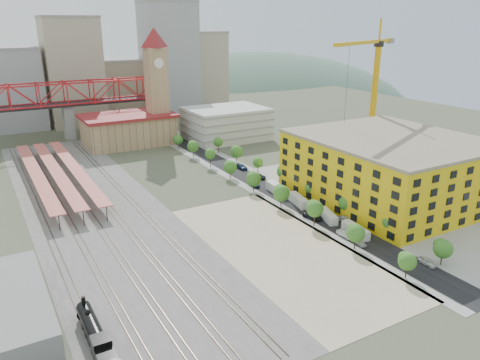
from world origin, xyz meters
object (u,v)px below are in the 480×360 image
locomotive (97,338)px  site_trailer_b (328,216)px  clock_tower (156,75)px  site_trailer_a (356,231)px  site_trailer_c (298,200)px  site_trailer_d (277,189)px  car_0 (360,243)px  construction_building (390,168)px  tower_crane (372,78)px

locomotive → site_trailer_b: locomotive is taller
clock_tower → site_trailer_a: clock_tower is taller
site_trailer_c → clock_tower: bearing=106.4°
site_trailer_d → clock_tower: bearing=98.9°
site_trailer_c → car_0: site_trailer_c is taller
site_trailer_b → car_0: bearing=-85.1°
site_trailer_a → locomotive: bearing=-164.1°
locomotive → site_trailer_d: bearing=34.5°
construction_building → site_trailer_d: bearing=142.6°
locomotive → site_trailer_d: size_ratio=2.19×
site_trailer_c → car_0: (-3.00, -28.32, -0.62)m
clock_tower → site_trailer_a: (8.00, -114.38, -27.50)m
tower_crane → construction_building: bearing=-123.5°
construction_building → site_trailer_d: (-26.00, 19.91, -8.05)m
locomotive → site_trailer_b: 69.49m
tower_crane → site_trailer_c: bearing=-156.4°
tower_crane → site_trailer_d: (-45.18, -9.01, -30.25)m
site_trailer_c → site_trailer_b: bearing=-78.7°
site_trailer_b → tower_crane: bearing=51.8°
site_trailer_b → car_0: 15.62m
construction_building → site_trailer_a: construction_building is taller
clock_tower → construction_building: bearing=-71.2°
construction_building → site_trailer_c: (-26.00, 9.22, -8.14)m
site_trailer_a → site_trailer_b: site_trailer_a is taller
car_0 → locomotive: bearing=-168.0°
site_trailer_a → car_0: site_trailer_a is taller
site_trailer_c → locomotive: bearing=-140.9°
site_trailer_b → site_trailer_d: site_trailer_d is taller
locomotive → site_trailer_d: locomotive is taller
clock_tower → tower_crane: 88.81m
locomotive → site_trailer_c: 74.59m
tower_crane → site_trailer_b: bearing=-144.1°
locomotive → site_trailer_a: locomotive is taller
site_trailer_a → site_trailer_c: size_ratio=0.95×
locomotive → site_trailer_a: 66.94m
site_trailer_d → car_0: bearing=-91.2°
tower_crane → site_trailer_a: (-45.18, -43.31, -30.41)m
site_trailer_c → site_trailer_d: site_trailer_d is taller
locomotive → tower_crane: size_ratio=0.43×
clock_tower → site_trailer_c: (8.00, -90.78, -27.43)m
locomotive → car_0: bearing=5.8°
construction_building → site_trailer_d: construction_building is taller
site_trailer_a → car_0: size_ratio=2.30×
site_trailer_b → site_trailer_d: bearing=105.9°
site_trailer_a → site_trailer_d: site_trailer_d is taller
site_trailer_d → locomotive: bearing=-142.3°
construction_building → locomotive: construction_building is taller
construction_building → site_trailer_a: bearing=-151.0°
site_trailer_a → site_trailer_d: (0.00, 34.29, 0.16)m
site_trailer_a → car_0: 5.62m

